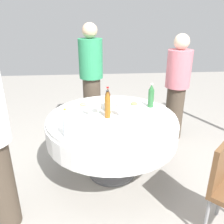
# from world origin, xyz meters

# --- Properties ---
(ground_plane) EXTENTS (10.00, 10.00, 0.00)m
(ground_plane) POSITION_xyz_m (0.00, 0.00, 0.00)
(ground_plane) COLOR gray
(dining_table) EXTENTS (1.45, 1.45, 0.74)m
(dining_table) POSITION_xyz_m (0.00, 0.00, 0.59)
(dining_table) COLOR white
(dining_table) RESTS_ON ground_plane
(bottle_amber_south) EXTENTS (0.06, 0.06, 0.31)m
(bottle_amber_south) POSITION_xyz_m (-0.02, 0.05, 0.88)
(bottle_amber_south) COLOR #8C5619
(bottle_amber_south) RESTS_ON dining_table
(bottle_brown_rear) EXTENTS (0.06, 0.06, 0.26)m
(bottle_brown_rear) POSITION_xyz_m (0.26, 0.03, 0.86)
(bottle_brown_rear) COLOR #593314
(bottle_brown_rear) RESTS_ON dining_table
(bottle_green_outer) EXTENTS (0.07, 0.07, 0.29)m
(bottle_green_outer) POSITION_xyz_m (0.25, -0.49, 0.88)
(bottle_green_outer) COLOR #2D6B38
(bottle_green_outer) RESTS_ON dining_table
(bottle_clear_west) EXTENTS (0.06, 0.06, 0.28)m
(bottle_clear_west) POSITION_xyz_m (-0.44, 0.45, 0.87)
(bottle_clear_west) COLOR silver
(bottle_clear_west) RESTS_ON dining_table
(bottle_amber_east) EXTENTS (0.07, 0.07, 0.25)m
(bottle_amber_east) POSITION_xyz_m (0.14, 0.04, 0.86)
(bottle_amber_east) COLOR #8C5619
(bottle_amber_east) RESTS_ON dining_table
(wine_glass_west) EXTENTS (0.07, 0.07, 0.14)m
(wine_glass_west) POSITION_xyz_m (0.01, -0.08, 0.84)
(wine_glass_west) COLOR white
(wine_glass_west) RESTS_ON dining_table
(wine_glass_east) EXTENTS (0.06, 0.06, 0.14)m
(wine_glass_east) POSITION_xyz_m (0.05, 0.25, 0.84)
(wine_glass_east) COLOR white
(wine_glass_east) RESTS_ON dining_table
(wine_glass_north) EXTENTS (0.07, 0.07, 0.14)m
(wine_glass_north) POSITION_xyz_m (0.09, 0.15, 0.84)
(wine_glass_north) COLOR white
(wine_glass_north) RESTS_ON dining_table
(plate_near) EXTENTS (0.22, 0.22, 0.02)m
(plate_near) POSITION_xyz_m (-0.28, 0.12, 0.75)
(plate_near) COLOR white
(plate_near) RESTS_ON dining_table
(plate_left) EXTENTS (0.21, 0.21, 0.04)m
(plate_left) POSITION_xyz_m (0.30, -0.30, 0.75)
(plate_left) COLOR white
(plate_left) RESTS_ON dining_table
(plate_far) EXTENTS (0.22, 0.22, 0.04)m
(plate_far) POSITION_xyz_m (0.33, 0.32, 0.75)
(plate_far) COLOR white
(plate_far) RESTS_ON dining_table
(plate_mid) EXTENTS (0.21, 0.21, 0.02)m
(plate_mid) POSITION_xyz_m (-0.36, -0.16, 0.75)
(plate_mid) COLOR white
(plate_mid) RESTS_ON dining_table
(fork_rear) EXTENTS (0.18, 0.03, 0.00)m
(fork_rear) POSITION_xyz_m (-0.01, -0.46, 0.74)
(fork_rear) COLOR silver
(fork_rear) RESTS_ON dining_table
(spoon_outer) EXTENTS (0.17, 0.08, 0.00)m
(spoon_outer) POSITION_xyz_m (0.04, -0.24, 0.74)
(spoon_outer) COLOR silver
(spoon_outer) RESTS_ON dining_table
(person_rear) EXTENTS (0.34, 0.34, 1.67)m
(person_rear) POSITION_xyz_m (1.03, 0.22, 0.88)
(person_rear) COLOR #4C3F33
(person_rear) RESTS_ON ground_plane
(person_outer) EXTENTS (0.34, 0.34, 1.54)m
(person_outer) POSITION_xyz_m (0.82, -1.01, 0.80)
(person_outer) COLOR #4C3F33
(person_outer) RESTS_ON ground_plane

